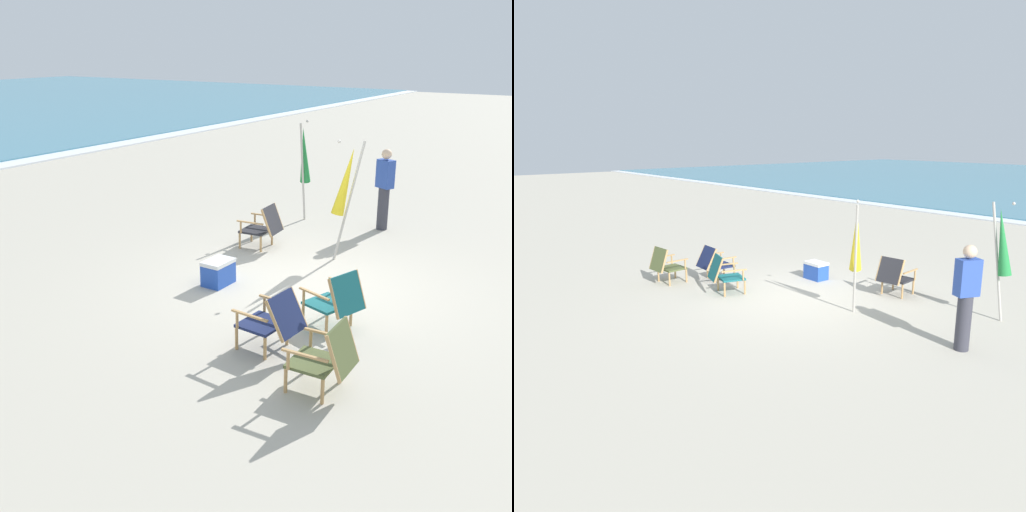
# 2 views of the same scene
# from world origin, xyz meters

# --- Properties ---
(ground_plane) EXTENTS (80.00, 80.00, 0.00)m
(ground_plane) POSITION_xyz_m (0.00, 0.00, 0.00)
(ground_plane) COLOR #B7AF9E
(beach_chair_back_right) EXTENTS (0.63, 0.70, 0.82)m
(beach_chair_back_right) POSITION_xyz_m (-2.55, -1.60, 0.43)
(beach_chair_back_right) COLOR #515B33
(beach_chair_back_right) RESTS_ON ground
(beach_chair_front_left) EXTENTS (0.75, 0.83, 0.81)m
(beach_chair_front_left) POSITION_xyz_m (-1.13, -1.02, 0.43)
(beach_chair_front_left) COLOR #196066
(beach_chair_front_left) RESTS_ON ground
(beach_chair_front_right) EXTENTS (0.63, 0.78, 0.79)m
(beach_chair_front_right) POSITION_xyz_m (-2.09, -0.65, 0.42)
(beach_chair_front_right) COLOR #19234C
(beach_chair_front_right) RESTS_ON ground
(beach_chair_back_left) EXTENTS (0.65, 0.75, 0.81)m
(beach_chair_back_left) POSITION_xyz_m (1.17, 1.57, 0.43)
(beach_chair_back_left) COLOR #28282D
(beach_chair_back_left) RESTS_ON ground
(umbrella_furled_green) EXTENTS (0.46, 0.26, 2.10)m
(umbrella_furled_green) POSITION_xyz_m (3.16, 1.85, 1.38)
(umbrella_furled_green) COLOR #B7B2A8
(umbrella_furled_green) RESTS_ON ground
(umbrella_furled_yellow) EXTENTS (0.46, 0.50, 2.09)m
(umbrella_furled_yellow) POSITION_xyz_m (1.42, 0.09, 1.36)
(umbrella_furled_yellow) COLOR #B7B2A8
(umbrella_furled_yellow) RESTS_ON ground
(person_near_chairs) EXTENTS (0.32, 0.39, 1.63)m
(person_near_chairs) POSITION_xyz_m (3.49, 0.20, 0.84)
(person_near_chairs) COLOR #383842
(person_near_chairs) RESTS_ON ground
(cooler_box) EXTENTS (0.49, 0.35, 0.40)m
(cooler_box) POSITION_xyz_m (-0.72, 1.21, 0.20)
(cooler_box) COLOR blue
(cooler_box) RESTS_ON ground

